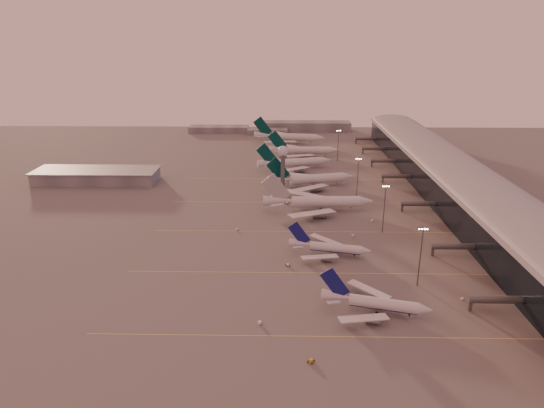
{
  "coord_description": "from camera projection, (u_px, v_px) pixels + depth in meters",
  "views": [
    {
      "loc": [
        4.06,
        -170.93,
        93.35
      ],
      "look_at": [
        -0.63,
        65.98,
        10.73
      ],
      "focal_mm": 32.0,
      "sensor_mm": 36.0,
      "label": 1
    }
  ],
  "objects": [
    {
      "name": "radar_tower",
      "position": [
        283.0,
        160.0,
        298.47
      ],
      "size": [
        6.4,
        6.4,
        31.1
      ],
      "color": "#505357",
      "rests_on": "ground"
    },
    {
      "name": "gsv_tug_hangar",
      "position": [
        341.0,
        177.0,
        336.86
      ],
      "size": [
        3.63,
        2.25,
        1.02
      ],
      "color": "#595C5E",
      "rests_on": "ground"
    },
    {
      "name": "gsv_tug_far",
      "position": [
        287.0,
        203.0,
        282.98
      ],
      "size": [
        3.68,
        4.52,
        1.12
      ],
      "color": "white",
      "rests_on": "ground"
    },
    {
      "name": "gsv_truck_a",
      "position": [
        261.0,
        321.0,
        165.37
      ],
      "size": [
        5.89,
        5.14,
        2.34
      ],
      "color": "white",
      "rests_on": "ground"
    },
    {
      "name": "narrowbody_near",
      "position": [
        375.0,
        305.0,
        171.6
      ],
      "size": [
        38.94,
        30.68,
        15.51
      ],
      "color": "silver",
      "rests_on": "ground"
    },
    {
      "name": "greentail_d",
      "position": [
        289.0,
        139.0,
        441.94
      ],
      "size": [
        65.33,
        52.37,
        23.85
      ],
      "color": "silver",
      "rests_on": "ground"
    },
    {
      "name": "gsv_catering_a",
      "position": [
        463.0,
        296.0,
        180.27
      ],
      "size": [
        4.62,
        3.02,
        3.5
      ],
      "color": "white",
      "rests_on": "ground"
    },
    {
      "name": "gsv_truck_b",
      "position": [
        354.0,
        234.0,
        237.43
      ],
      "size": [
        5.78,
        3.83,
        2.2
      ],
      "color": "white",
      "rests_on": "ground"
    },
    {
      "name": "ground",
      "position": [
        270.0,
        284.0,
        192.18
      ],
      "size": [
        700.0,
        700.0,
        0.0
      ],
      "primitive_type": "plane",
      "color": "#5C5A5A",
      "rests_on": "ground"
    },
    {
      "name": "mast_c",
      "position": [
        358.0,
        176.0,
        290.57
      ],
      "size": [
        3.6,
        0.56,
        25.0
      ],
      "color": "#505357",
      "rests_on": "ground"
    },
    {
      "name": "mast_b",
      "position": [
        384.0,
        206.0,
        238.55
      ],
      "size": [
        3.6,
        0.56,
        25.0
      ],
      "color": "#505357",
      "rests_on": "ground"
    },
    {
      "name": "distant_horizon",
      "position": [
        280.0,
        127.0,
        497.8
      ],
      "size": [
        165.0,
        37.5,
        9.0
      ],
      "color": "slate",
      "rests_on": "ground"
    },
    {
      "name": "gsv_tug_mid",
      "position": [
        288.0,
        265.0,
        207.02
      ],
      "size": [
        3.57,
        3.94,
        0.97
      ],
      "color": "white",
      "rests_on": "ground"
    },
    {
      "name": "gsv_catering_b",
      "position": [
        373.0,
        218.0,
        256.1
      ],
      "size": [
        5.82,
        4.22,
        4.37
      ],
      "color": "white",
      "rests_on": "ground"
    },
    {
      "name": "narrowbody_mid",
      "position": [
        329.0,
        249.0,
        216.98
      ],
      "size": [
        37.07,
        29.27,
        14.68
      ],
      "color": "silver",
      "rests_on": "ground"
    },
    {
      "name": "gsv_truck_c",
      "position": [
        238.0,
        228.0,
        245.1
      ],
      "size": [
        5.19,
        3.9,
        2.0
      ],
      "color": "white",
      "rests_on": "ground"
    },
    {
      "name": "greentail_a",
      "position": [
        311.0,
        181.0,
        314.93
      ],
      "size": [
        57.92,
        46.23,
        21.4
      ],
      "color": "silver",
      "rests_on": "ground"
    },
    {
      "name": "mast_a",
      "position": [
        421.0,
        254.0,
        186.57
      ],
      "size": [
        3.6,
        0.56,
        25.0
      ],
      "color": "#505357",
      "rests_on": "ground"
    },
    {
      "name": "widebody_white",
      "position": [
        319.0,
        204.0,
        271.6
      ],
      "size": [
        62.58,
        50.07,
        22.0
      ],
      "color": "silver",
      "rests_on": "ground"
    },
    {
      "name": "gsv_tug_near",
      "position": [
        311.0,
        361.0,
        145.96
      ],
      "size": [
        3.89,
        4.44,
        1.09
      ],
      "color": "gold",
      "rests_on": "ground"
    },
    {
      "name": "greentail_b",
      "position": [
        295.0,
        164.0,
        356.78
      ],
      "size": [
        55.81,
        44.49,
        20.71
      ],
      "color": "silver",
      "rests_on": "ground"
    },
    {
      "name": "hangar",
      "position": [
        97.0,
        176.0,
        325.17
      ],
      "size": [
        82.0,
        27.0,
        8.5
      ],
      "color": "slate",
      "rests_on": "ground"
    },
    {
      "name": "taxiway_markings",
      "position": [
        332.0,
        231.0,
        244.48
      ],
      "size": [
        180.0,
        185.25,
        0.02
      ],
      "color": "#EED754",
      "rests_on": "ground"
    },
    {
      "name": "terminal",
      "position": [
        454.0,
        181.0,
        290.63
      ],
      "size": [
        57.0,
        362.0,
        23.04
      ],
      "color": "black",
      "rests_on": "ground"
    },
    {
      "name": "mast_d",
      "position": [
        338.0,
        144.0,
        375.57
      ],
      "size": [
        3.6,
        0.56,
        25.0
      ],
      "color": "#505357",
      "rests_on": "ground"
    },
    {
      "name": "greentail_c",
      "position": [
        304.0,
        152.0,
        394.01
      ],
      "size": [
        58.3,
        47.12,
        21.19
      ],
      "color": "silver",
      "rests_on": "ground"
    }
  ]
}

